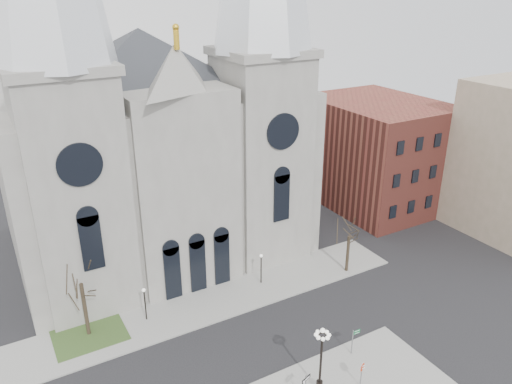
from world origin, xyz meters
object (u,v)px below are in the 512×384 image
stop_sign (362,369)px  street_name_sign (353,340)px  globe_lamp (321,352)px  one_way_sign (306,384)px

stop_sign → street_name_sign: size_ratio=0.95×
globe_lamp → one_way_sign: 2.52m
street_name_sign → stop_sign: bearing=-118.3°
stop_sign → globe_lamp: globe_lamp is taller
stop_sign → street_name_sign: (1.81, 3.10, -0.22)m
globe_lamp → street_name_sign: bearing=22.1°
globe_lamp → one_way_sign: size_ratio=2.54×
one_way_sign → street_name_sign: 6.60m
globe_lamp → street_name_sign: 5.63m
globe_lamp → stop_sign: bearing=-21.0°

